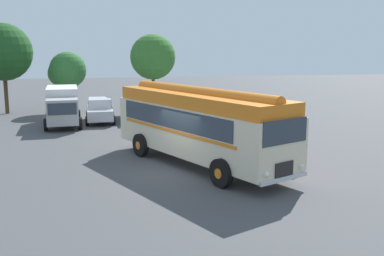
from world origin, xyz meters
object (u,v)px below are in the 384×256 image
Objects in this scene: vintage_bus at (199,123)px; car_mid_left at (141,110)px; box_van at (63,105)px; car_mid_right at (185,109)px; traffic_cone at (295,170)px; car_near_left at (100,110)px.

car_mid_left is (-1.47, 12.35, -1.05)m from vintage_bus.
car_mid_left is 0.73× the size of box_van.
car_mid_right is (3.13, -0.22, 0.00)m from car_mid_left.
car_mid_left and car_mid_right have the same top height.
car_mid_right is 8.42m from box_van.
car_mid_left reaches higher than traffic_cone.
car_mid_right is (5.96, -0.54, 0.00)m from car_near_left.
box_van reaches higher than car_mid_right.
car_mid_right is at bearing 0.87° from box_van.
vintage_bus is 2.41× the size of car_near_left.
vintage_bus is 1.73× the size of box_van.
car_mid_left is at bearing 96.79° from vintage_bus.
vintage_bus is 13.78m from box_van.
box_van is 17.82m from traffic_cone.
box_van reaches higher than car_mid_left.
car_near_left is 2.59m from box_van.
car_mid_right is at bearing 82.19° from vintage_bus.
traffic_cone is at bearing -55.12° from box_van.
car_mid_right is 14.83m from traffic_cone.
car_near_left and car_mid_left have the same top height.
car_near_left is 0.72× the size of box_van.
car_mid_right is at bearing 96.85° from traffic_cone.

